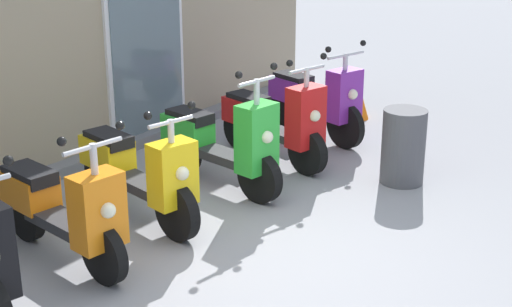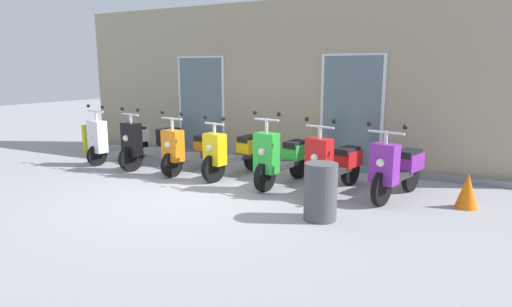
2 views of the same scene
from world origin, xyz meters
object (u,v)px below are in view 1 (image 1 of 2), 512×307
Objects in this scene: traffic_cone at (357,99)px; trash_bin at (403,146)px; scooter_yellow at (138,172)px; scooter_red at (275,121)px; scooter_orange at (62,208)px; scooter_green at (222,143)px; scooter_purple at (316,99)px.

traffic_cone is 0.67× the size of trash_bin.
scooter_red is at bearing -4.40° from scooter_yellow.
scooter_red is (2.92, -0.09, 0.00)m from scooter_orange.
scooter_green is at bearing -179.32° from traffic_cone.
trash_bin is at bearing -79.83° from scooter_red.
scooter_purple is (3.91, -0.02, 0.02)m from scooter_orange.
scooter_green is 1.85m from trash_bin.
scooter_red is 2.99× the size of traffic_cone.
scooter_orange is 2.92m from scooter_red.
scooter_orange reaches higher than trash_bin.
scooter_green reaches higher than trash_bin.
scooter_purple is 2.96× the size of traffic_cone.
traffic_cone is at bearing 39.70° from trash_bin.
scooter_green reaches higher than scooter_yellow.
trash_bin is (3.17, -1.49, -0.08)m from scooter_orange.
scooter_green is 1.93m from scooter_purple.
scooter_orange is 1.03× the size of scooter_red.
scooter_red is (0.94, -0.01, -0.02)m from scooter_green.
trash_bin is at bearing -34.89° from scooter_yellow.
trash_bin is at bearing -140.30° from traffic_cone.
scooter_green is at bearing 130.19° from trash_bin.
scooter_orange is 1.04× the size of scooter_purple.
scooter_red is 1.01× the size of scooter_purple.
scooter_red reaches higher than scooter_orange.
scooter_orange is 3.91m from scooter_purple.
scooter_orange is 3.07× the size of traffic_cone.
scooter_yellow is at bearing 178.40° from traffic_cone.
scooter_purple is at bearing 4.12° from scooter_red.
scooter_yellow is 3.98m from traffic_cone.
trash_bin is at bearing -116.60° from scooter_purple.
scooter_green is at bearing -2.32° from scooter_orange.
scooter_purple is at bearing 178.32° from traffic_cone.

